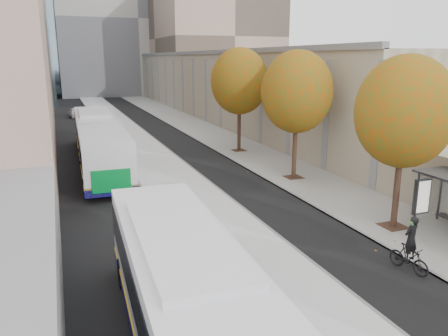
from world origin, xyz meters
name	(u,v)px	position (x,y,z in m)	size (l,w,h in m)	color
bus_platform	(140,148)	(-3.88, 35.00, 0.07)	(4.25, 150.00, 0.15)	silver
sidewalk	(227,142)	(4.12, 35.00, 0.04)	(4.75, 150.00, 0.08)	gray
building_tan	(227,81)	(15.50, 64.00, 4.00)	(18.00, 92.00, 8.00)	gray
building_far_block	(131,22)	(6.00, 96.00, 15.00)	(30.00, 18.00, 30.00)	#A29D95
tree_c	(405,112)	(3.60, 13.00, 5.25)	(4.20, 4.20, 7.28)	#311C15
tree_d	(297,92)	(3.60, 22.00, 5.47)	(4.40, 4.40, 7.60)	#311C15
tree_e	(239,81)	(3.60, 31.00, 5.69)	(4.60, 4.60, 7.92)	#311C15
bus_far	(98,140)	(-7.58, 30.69, 1.74)	(3.30, 19.20, 3.19)	silver
cyclist	(410,251)	(1.16, 9.51, 0.77)	(0.74, 1.68, 2.08)	black
distant_car	(76,113)	(-7.95, 58.19, 0.61)	(1.43, 3.56, 1.21)	silver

